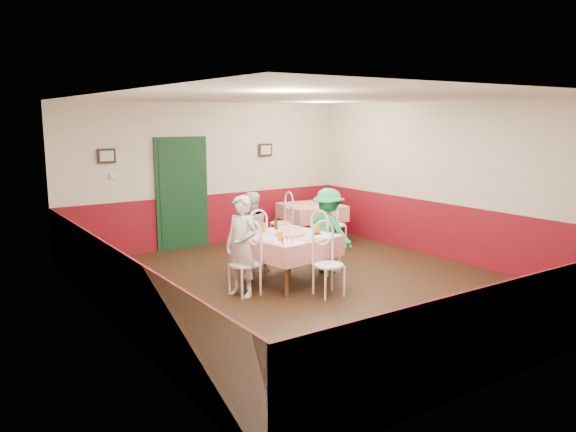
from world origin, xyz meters
TOP-DOWN VIEW (x-y plane):
  - floor at (0.00, 0.00)m, footprint 7.00×7.00m
  - ceiling at (0.00, 0.00)m, footprint 7.00×7.00m
  - back_wall at (0.00, 3.50)m, footprint 6.00×0.10m
  - front_wall at (0.00, -3.50)m, footprint 6.00×0.10m
  - left_wall at (-3.00, 0.00)m, footprint 0.10×7.00m
  - right_wall at (3.00, 0.00)m, footprint 0.10×7.00m
  - wainscot_back at (0.00, 3.48)m, footprint 6.00×0.03m
  - wainscot_front at (0.00, -3.48)m, footprint 6.00×0.03m
  - wainscot_left at (-2.98, 0.00)m, footprint 0.03×7.00m
  - wainscot_right at (2.98, 0.00)m, footprint 0.03×7.00m
  - door at (-0.60, 3.45)m, footprint 0.96×0.06m
  - picture_left at (-2.00, 3.45)m, footprint 0.32×0.03m
  - picture_right at (1.30, 3.45)m, footprint 0.32×0.03m
  - thermostat at (-1.90, 3.45)m, footprint 0.10×0.03m
  - main_table at (-0.23, 0.35)m, footprint 1.40×1.40m
  - second_table at (1.86, 2.57)m, footprint 1.27×1.27m
  - chair_left at (-1.07, 0.22)m, footprint 0.46×0.46m
  - chair_right at (0.61, 0.49)m, footprint 0.50×0.50m
  - chair_far at (-0.36, 1.19)m, footprint 0.44×0.44m
  - chair_near at (-0.10, -0.49)m, footprint 0.46×0.46m
  - chair_second_a at (1.11, 2.57)m, footprint 0.48×0.48m
  - chair_second_b at (1.86, 1.82)m, footprint 0.48×0.48m
  - pizza at (-0.21, 0.33)m, footprint 0.50×0.50m
  - plate_left at (-0.65, 0.29)m, footprint 0.29×0.29m
  - plate_right at (0.19, 0.42)m, footprint 0.29×0.29m
  - plate_far at (-0.30, 0.79)m, footprint 0.29×0.29m
  - glass_a at (-0.57, 0.06)m, footprint 0.08×0.08m
  - glass_b at (0.19, 0.17)m, footprint 0.10×0.10m
  - glass_c at (-0.44, 0.74)m, footprint 0.09×0.09m
  - beer_bottle at (-0.18, 0.77)m, footprint 0.06×0.06m
  - shaker_a at (-0.59, -0.15)m, footprint 0.04×0.04m
  - shaker_b at (-0.54, -0.18)m, footprint 0.04×0.04m
  - shaker_c at (-0.63, -0.10)m, footprint 0.04×0.04m
  - menu_left at (-0.53, -0.09)m, footprint 0.40×0.47m
  - menu_right at (0.18, 0.04)m, footprint 0.32×0.42m
  - wallet at (0.13, 0.12)m, footprint 0.12×0.11m
  - diner_left at (-1.12, 0.21)m, footprint 0.51×0.62m
  - diner_far at (-0.37, 1.24)m, footprint 0.68×0.55m
  - diner_right at (0.66, 0.49)m, footprint 0.72×1.00m

SIDE VIEW (x-z plane):
  - floor at x=0.00m, z-range 0.00..0.00m
  - main_table at x=-0.23m, z-range -0.01..0.76m
  - second_table at x=1.86m, z-range -0.01..0.76m
  - chair_left at x=-1.07m, z-range 0.00..0.90m
  - chair_right at x=0.61m, z-range 0.00..0.90m
  - chair_far at x=-0.36m, z-range 0.00..0.90m
  - chair_near at x=-0.10m, z-range 0.00..0.90m
  - chair_second_a at x=1.11m, z-range 0.00..0.90m
  - chair_second_b at x=1.86m, z-range 0.00..0.90m
  - wainscot_back at x=0.00m, z-range 0.00..1.00m
  - wainscot_front at x=0.00m, z-range 0.00..1.00m
  - wainscot_left at x=-2.98m, z-range 0.00..1.00m
  - wainscot_right at x=2.98m, z-range 0.00..1.00m
  - diner_far at x=-0.37m, z-range 0.00..1.33m
  - diner_right at x=0.66m, z-range 0.00..1.39m
  - diner_left at x=-1.12m, z-range 0.00..1.45m
  - menu_left at x=-0.53m, z-range 0.76..0.76m
  - menu_right at x=0.18m, z-range 0.76..0.76m
  - plate_left at x=-0.65m, z-range 0.76..0.77m
  - plate_right at x=0.19m, z-range 0.76..0.77m
  - plate_far at x=-0.30m, z-range 0.76..0.77m
  - wallet at x=0.13m, z-range 0.76..0.78m
  - pizza at x=-0.21m, z-range 0.76..0.79m
  - shaker_a at x=-0.59m, z-range 0.76..0.85m
  - shaker_b at x=-0.54m, z-range 0.76..0.85m
  - shaker_c at x=-0.63m, z-range 0.76..0.85m
  - glass_a at x=-0.57m, z-range 0.76..0.89m
  - glass_c at x=-0.44m, z-range 0.76..0.90m
  - glass_b at x=0.19m, z-range 0.76..0.92m
  - beer_bottle at x=-0.18m, z-range 0.76..0.96m
  - door at x=-0.60m, z-range 0.00..2.10m
  - back_wall at x=0.00m, z-range 0.00..2.80m
  - front_wall at x=0.00m, z-range 0.00..2.80m
  - left_wall at x=-3.00m, z-range 0.00..2.80m
  - right_wall at x=3.00m, z-range 0.00..2.80m
  - thermostat at x=-1.90m, z-range 1.45..1.55m
  - picture_left at x=-2.00m, z-range 1.72..1.98m
  - picture_right at x=1.30m, z-range 1.72..1.98m
  - ceiling at x=0.00m, z-range 2.80..2.80m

